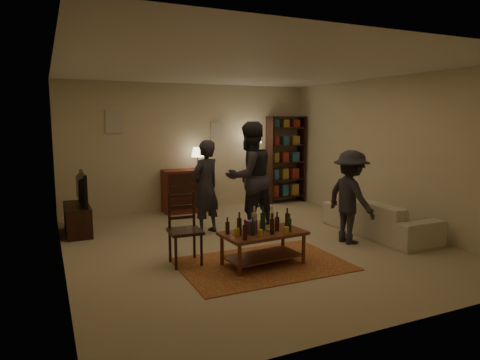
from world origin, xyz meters
TOP-DOWN VIEW (x-y plane):
  - floor at (0.00, 0.00)m, footprint 6.00×6.00m
  - room_shell at (-0.65, 2.98)m, footprint 6.00×6.00m
  - rug at (-0.30, -0.94)m, footprint 2.20×1.50m
  - coffee_table at (-0.31, -0.94)m, footprint 1.16×0.69m
  - dining_chair at (-1.24, -0.42)m, footprint 0.45×0.45m
  - tv_stand at (-2.44, 1.80)m, footprint 0.40×1.00m
  - dresser at (-0.19, 2.71)m, footprint 1.00×0.50m
  - bookshelf at (2.25, 2.78)m, footprint 0.90×0.34m
  - floor_lamp at (1.31, 2.61)m, footprint 0.36×0.36m
  - sofa at (2.20, -0.40)m, footprint 0.81×2.08m
  - person_left at (-0.44, 0.92)m, footprint 0.69×0.59m
  - person_right at (0.31, 0.73)m, footprint 1.05×0.89m
  - person_by_sofa at (1.44, -0.57)m, footprint 0.59×0.97m

SIDE VIEW (x-z plane):
  - floor at x=0.00m, z-range 0.00..0.00m
  - rug at x=-0.30m, z-range 0.00..0.01m
  - sofa at x=2.20m, z-range 0.00..0.61m
  - tv_stand at x=-2.44m, z-range -0.14..0.91m
  - coffee_table at x=-0.31m, z-range 0.01..0.80m
  - dresser at x=-0.19m, z-range -0.20..1.16m
  - dining_chair at x=-1.24m, z-range 0.03..1.01m
  - person_by_sofa at x=1.44m, z-range 0.00..1.47m
  - person_left at x=-0.44m, z-range 0.00..1.60m
  - person_right at x=0.31m, z-range 0.00..1.91m
  - bookshelf at x=2.25m, z-range 0.03..2.04m
  - floor_lamp at x=1.31m, z-range 0.60..2.32m
  - room_shell at x=-0.65m, z-range -1.19..4.81m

